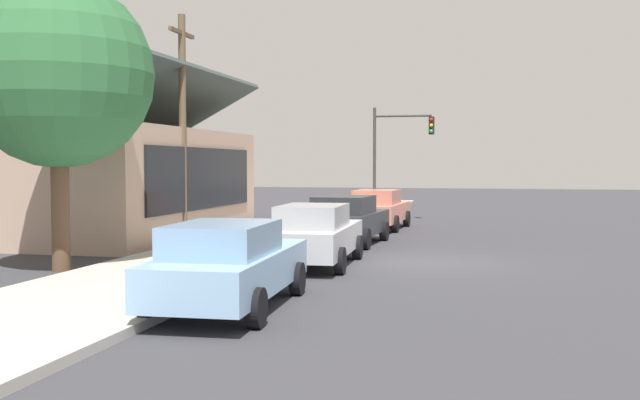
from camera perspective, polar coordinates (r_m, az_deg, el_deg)
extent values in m
plane|color=#38383D|center=(19.96, 8.02, -4.76)|extent=(120.00, 120.00, 0.00)
cube|color=#B2AFA8|center=(21.22, -7.25, -4.09)|extent=(60.00, 4.20, 0.16)
cube|color=#8CB7E0|center=(13.52, -6.89, -5.46)|extent=(4.97, 2.03, 0.70)
cube|color=#779CBE|center=(12.98, -7.56, -3.01)|extent=(2.42, 1.69, 0.56)
cylinder|color=black|center=(15.27, -8.39, -5.85)|extent=(0.67, 0.25, 0.66)
cylinder|color=black|center=(14.79, -1.77, -6.10)|extent=(0.67, 0.25, 0.66)
cylinder|color=black|center=(12.48, -12.97, -7.84)|extent=(0.67, 0.25, 0.66)
cylinder|color=black|center=(11.89, -4.94, -8.31)|extent=(0.67, 0.25, 0.66)
cube|color=silver|center=(18.99, -0.29, -3.05)|extent=(4.72, 1.91, 0.70)
cube|color=#A0A2A6|center=(18.48, -0.58, -1.25)|extent=(2.29, 1.61, 0.56)
cylinder|color=black|center=(20.61, -1.85, -3.57)|extent=(0.67, 0.25, 0.66)
cylinder|color=black|center=(20.29, 2.93, -3.67)|extent=(0.67, 0.25, 0.66)
cylinder|color=black|center=(17.83, -3.96, -4.58)|extent=(0.67, 0.25, 0.66)
cylinder|color=black|center=(17.46, 1.55, -4.73)|extent=(0.67, 0.25, 0.66)
cube|color=#2D3035|center=(24.06, 2.14, -1.82)|extent=(4.58, 2.13, 0.70)
cube|color=#27292D|center=(23.58, 1.87, -0.37)|extent=(2.24, 1.77, 0.56)
cylinder|color=black|center=(25.66, 0.91, -2.31)|extent=(0.67, 0.26, 0.66)
cylinder|color=black|center=(25.22, 5.00, -2.41)|extent=(0.67, 0.26, 0.66)
cylinder|color=black|center=(23.02, -0.99, -2.90)|extent=(0.67, 0.26, 0.66)
cylinder|color=black|center=(22.52, 3.55, -3.03)|extent=(0.67, 0.26, 0.66)
cube|color=#EA8C75|center=(29.74, 4.59, -0.94)|extent=(4.59, 1.97, 0.70)
cube|color=tan|center=(29.27, 4.43, 0.24)|extent=(2.23, 1.67, 0.56)
cylinder|color=black|center=(31.32, 3.47, -1.39)|extent=(0.67, 0.25, 0.66)
cylinder|color=black|center=(30.99, 6.72, -1.44)|extent=(0.67, 0.25, 0.66)
cylinder|color=black|center=(28.59, 2.28, -1.78)|extent=(0.67, 0.25, 0.66)
cylinder|color=black|center=(28.23, 5.84, -1.85)|extent=(0.67, 0.25, 0.66)
cube|color=tan|center=(27.95, -16.28, 1.26)|extent=(11.17, 7.65, 3.83)
cube|color=black|center=(26.25, -8.94, 1.66)|extent=(8.94, 0.08, 2.15)
cube|color=#3F4C47|center=(27.14, -12.83, 7.45)|extent=(11.77, 4.12, 2.29)
cube|color=#3F4C47|center=(29.02, -19.67, 7.05)|extent=(11.77, 4.12, 2.29)
cylinder|color=brown|center=(18.97, -19.43, 0.09)|extent=(0.44, 0.44, 3.54)
sphere|color=#2D6638|center=(19.08, -19.58, 9.21)|extent=(4.57, 4.57, 4.57)
cylinder|color=#383833|center=(34.07, 4.23, 2.77)|extent=(0.14, 0.14, 5.20)
cylinder|color=#383833|center=(33.96, 6.43, 6.48)|extent=(0.10, 2.60, 0.10)
cube|color=black|center=(33.80, 8.62, 5.72)|extent=(0.28, 0.24, 0.80)
sphere|color=red|center=(33.67, 8.60, 6.17)|extent=(0.16, 0.16, 0.16)
sphere|color=yellow|center=(33.65, 8.60, 5.73)|extent=(0.16, 0.16, 0.16)
sphere|color=green|center=(33.64, 8.60, 5.29)|extent=(0.16, 0.16, 0.16)
cylinder|color=brown|center=(24.77, -10.57, 5.38)|extent=(0.24, 0.24, 7.50)
cube|color=brown|center=(25.11, -10.64, 12.58)|extent=(1.80, 0.12, 0.12)
cylinder|color=red|center=(25.79, -0.19, -2.05)|extent=(0.22, 0.22, 0.55)
sphere|color=red|center=(25.76, -0.19, -1.28)|extent=(0.18, 0.18, 0.18)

